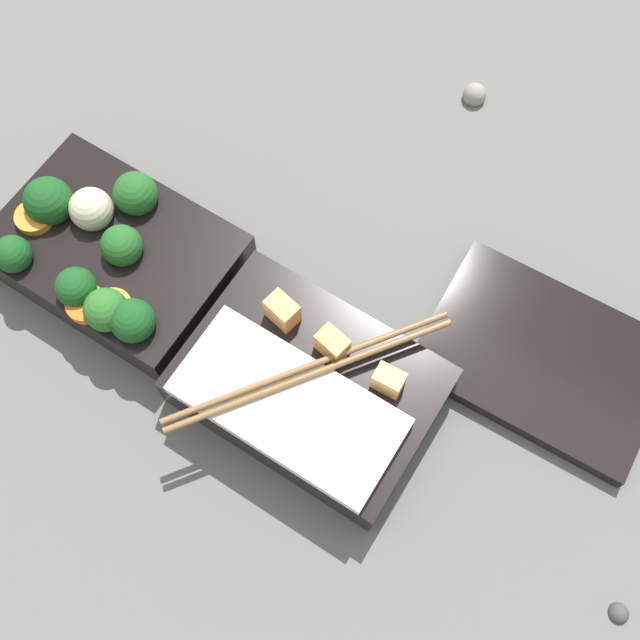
% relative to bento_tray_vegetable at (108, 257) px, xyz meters
% --- Properties ---
extents(ground_plane, '(3.00, 3.00, 0.00)m').
position_rel_bento_tray_vegetable_xyz_m(ground_plane, '(0.11, 0.01, -0.03)').
color(ground_plane, slate).
extents(bento_tray_vegetable, '(0.19, 0.14, 0.08)m').
position_rel_bento_tray_vegetable_xyz_m(bento_tray_vegetable, '(0.00, 0.00, 0.00)').
color(bento_tray_vegetable, black).
rests_on(bento_tray_vegetable, ground_plane).
extents(bento_tray_rice, '(0.19, 0.19, 0.07)m').
position_rel_bento_tray_vegetable_xyz_m(bento_tray_rice, '(0.20, -0.01, -0.00)').
color(bento_tray_rice, black).
rests_on(bento_tray_rice, ground_plane).
extents(bento_lid, '(0.19, 0.14, 0.01)m').
position_rel_bento_tray_vegetable_xyz_m(bento_lid, '(0.35, 0.12, -0.02)').
color(bento_lid, black).
rests_on(bento_lid, ground_plane).
extents(pebble_0, '(0.02, 0.02, 0.02)m').
position_rel_bento_tray_vegetable_xyz_m(pebble_0, '(0.48, -0.02, -0.03)').
color(pebble_0, '#474442').
rests_on(pebble_0, ground_plane).
extents(pebble_1, '(0.02, 0.02, 0.02)m').
position_rel_bento_tray_vegetable_xyz_m(pebble_1, '(0.17, 0.33, -0.02)').
color(pebble_1, gray).
rests_on(pebble_1, ground_plane).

